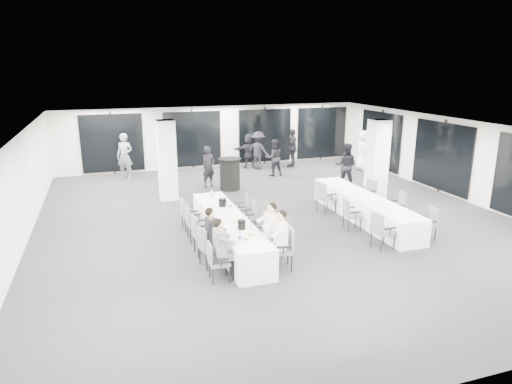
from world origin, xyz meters
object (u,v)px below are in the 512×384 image
at_px(ice_bucket_far, 222,202).
at_px(chair_main_right_fourth, 250,215).
at_px(chair_side_right_near, 429,221).
at_px(chair_side_right_far, 368,192).
at_px(standing_guest_d, 292,145).
at_px(standing_guest_c, 258,148).
at_px(chair_side_left_near, 381,229).
at_px(chair_main_left_fourth, 193,221).
at_px(chair_side_left_mid, 350,212).
at_px(cocktail_table, 230,174).
at_px(ice_bucket_near, 242,225).
at_px(standing_guest_g, 125,153).
at_px(chair_main_right_mid, 261,226).
at_px(banquet_table_side, 364,208).
at_px(standing_guest_h, 346,163).
at_px(chair_main_left_near, 216,259).
at_px(chair_main_right_near, 285,246).
at_px(chair_side_left_far, 324,195).
at_px(standing_guest_e, 363,148).
at_px(banquet_table_main, 229,231).
at_px(standing_guest_f, 249,148).
at_px(standing_guest_b, 274,155).
at_px(standing_guest_a, 208,164).
at_px(chair_side_right_mid, 397,205).
at_px(chair_main_right_second, 274,239).
at_px(chair_main_left_second, 207,244).
at_px(chair_main_left_far, 187,212).
at_px(chair_main_right_far, 243,207).
at_px(chair_main_left_mid, 201,233).

bearing_deg(ice_bucket_far, chair_main_right_fourth, -19.30).
distance_m(chair_side_right_near, chair_side_right_far, 3.04).
bearing_deg(standing_guest_d, standing_guest_c, -52.12).
bearing_deg(chair_side_left_near, chair_main_left_fourth, -120.11).
xyz_separation_m(chair_side_left_near, chair_side_left_mid, (0.01, 1.56, -0.05)).
relative_size(cocktail_table, ice_bucket_near, 5.43).
bearing_deg(standing_guest_c, standing_guest_g, 48.89).
relative_size(chair_side_left_near, ice_bucket_near, 4.39).
bearing_deg(chair_main_right_mid, banquet_table_side, -72.26).
xyz_separation_m(banquet_table_side, standing_guest_h, (1.36, 3.62, 0.61)).
xyz_separation_m(chair_side_left_mid, chair_side_right_near, (1.65, -1.34, -0.01)).
distance_m(chair_main_left_near, chair_main_right_near, 1.67).
bearing_deg(chair_side_left_far, standing_guest_g, -150.36).
xyz_separation_m(chair_main_left_near, standing_guest_e, (8.92, 8.71, 0.51)).
height_order(chair_side_left_far, standing_guest_h, standing_guest_h).
height_order(banquet_table_main, standing_guest_g, standing_guest_g).
xyz_separation_m(chair_side_left_mid, standing_guest_f, (-0.25, 8.77, 0.40)).
relative_size(banquet_table_side, chair_side_left_near, 5.12).
bearing_deg(standing_guest_f, standing_guest_b, 112.83).
bearing_deg(standing_guest_h, chair_main_right_fourth, 70.84).
bearing_deg(standing_guest_h, standing_guest_a, 16.09).
bearing_deg(chair_side_right_mid, cocktail_table, 49.87).
bearing_deg(chair_side_right_far, chair_main_left_fourth, 89.27).
xyz_separation_m(cocktail_table, chair_main_right_fourth, (-0.67, -4.63, -0.11)).
xyz_separation_m(banquet_table_side, standing_guest_g, (-6.62, 7.89, 0.70)).
distance_m(standing_guest_c, standing_guest_e, 4.72).
distance_m(banquet_table_main, standing_guest_g, 8.78).
bearing_deg(banquet_table_main, chair_side_left_near, -23.47).
height_order(chair_main_right_second, standing_guest_a, standing_guest_a).
xyz_separation_m(banquet_table_side, chair_main_left_near, (-5.27, -2.57, 0.13)).
height_order(banquet_table_side, cocktail_table, cocktail_table).
bearing_deg(chair_main_right_near, chair_main_right_second, 11.62).
bearing_deg(standing_guest_b, standing_guest_f, -74.62).
bearing_deg(chair_main_left_second, chair_side_right_far, 104.13).
distance_m(chair_main_left_far, chair_side_right_near, 6.71).
relative_size(chair_side_left_mid, chair_side_right_mid, 0.97).
xyz_separation_m(cocktail_table, chair_main_right_near, (-0.66, -7.24, -0.05)).
bearing_deg(chair_side_right_far, chair_side_left_far, 81.32).
relative_size(chair_main_right_mid, standing_guest_h, 0.44).
bearing_deg(chair_side_left_far, chair_side_right_near, 18.87).
distance_m(chair_main_left_near, ice_bucket_far, 3.13).
relative_size(chair_main_left_second, chair_side_right_far, 1.04).
height_order(chair_main_right_far, standing_guest_e, standing_guest_e).
relative_size(banquet_table_main, chair_main_right_near, 5.04).
relative_size(chair_main_left_far, chair_main_right_fourth, 1.06).
bearing_deg(standing_guest_h, chair_main_left_near, 78.89).
xyz_separation_m(chair_main_left_mid, standing_guest_g, (-1.34, 8.91, 0.50)).
xyz_separation_m(banquet_table_side, chair_main_right_mid, (-3.62, -0.84, 0.12)).
bearing_deg(chair_main_left_mid, standing_guest_d, 141.81).
distance_m(standing_guest_a, standing_guest_g, 3.90).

